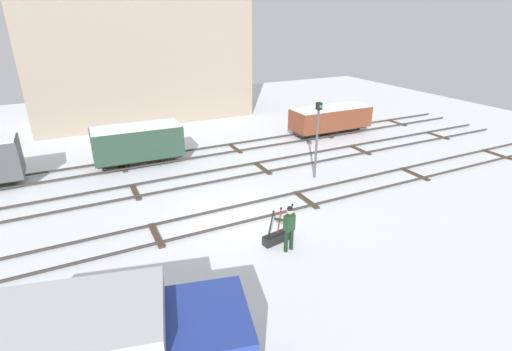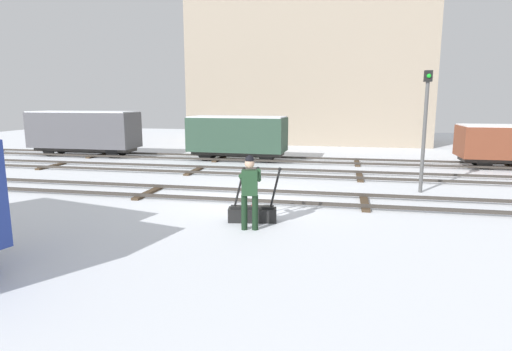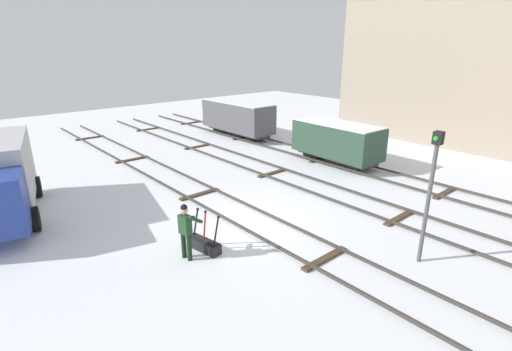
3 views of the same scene
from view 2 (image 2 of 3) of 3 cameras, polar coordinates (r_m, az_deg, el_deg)
ground_plane at (r=13.54m, az=-0.70°, el=-3.15°), size 60.00×60.00×0.00m
track_main_line at (r=13.52m, az=-0.70°, el=-2.72°), size 44.00×1.94×0.18m
track_siding_near at (r=17.81m, az=2.36°, el=0.42°), size 44.00×1.94×0.18m
track_siding_far at (r=21.58m, az=4.03°, el=2.13°), size 44.00×1.94×0.18m
switch_lever_frame at (r=11.01m, az=-0.45°, el=-4.97°), size 1.37×0.56×1.45m
rail_worker at (r=10.18m, az=-0.85°, el=-1.62°), size 0.62×0.70×1.83m
signal_post at (r=15.22m, az=21.76°, el=6.99°), size 0.24×0.32×4.05m
apartment_building at (r=32.41m, az=7.11°, el=14.52°), size 17.05×6.84×11.21m
freight_car_mid_siding at (r=21.92m, az=-2.49°, el=5.45°), size 4.99×2.22×2.27m
freight_car_near_switch at (r=25.51m, az=-22.07°, el=5.62°), size 5.96×1.98×2.48m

